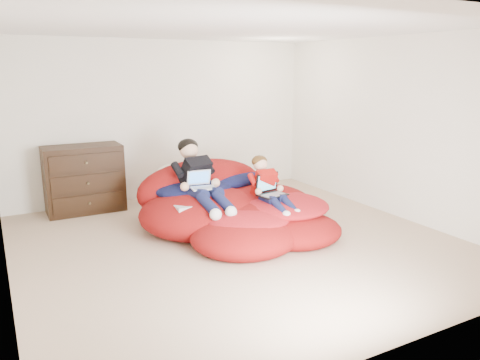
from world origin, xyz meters
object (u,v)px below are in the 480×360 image
object	(u,v)px
older_boy	(198,176)
laptop_white	(201,183)
younger_boy	(268,185)
beanbag_pile	(233,208)
dresser	(84,179)
laptop_black	(270,189)

from	to	relation	value
older_boy	laptop_white	size ratio (longest dim) A/B	3.76
younger_boy	laptop_white	size ratio (longest dim) A/B	2.76
beanbag_pile	dresser	bearing A→B (deg)	133.44
dresser	older_boy	distance (m)	1.92
dresser	older_boy	size ratio (longest dim) A/B	0.87
dresser	laptop_white	xyz separation A→B (m)	(1.16, -1.61, 0.15)
dresser	beanbag_pile	xyz separation A→B (m)	(1.58, -1.67, -0.23)
laptop_white	younger_boy	bearing A→B (deg)	-26.84
beanbag_pile	older_boy	size ratio (longest dim) A/B	1.97
beanbag_pile	older_boy	bearing A→B (deg)	159.90
older_boy	laptop_black	world-z (taller)	older_boy
dresser	younger_boy	world-z (taller)	dresser
older_boy	laptop_white	bearing A→B (deg)	-90.00
dresser	laptop_black	size ratio (longest dim) A/B	2.74
beanbag_pile	laptop_black	xyz separation A→B (m)	(0.34, -0.37, 0.31)
dresser	older_boy	xyz separation A→B (m)	(1.16, -1.51, 0.23)
older_boy	laptop_black	bearing A→B (deg)	-34.47
laptop_white	laptop_black	distance (m)	0.88
younger_boy	older_boy	bearing A→B (deg)	147.70
laptop_white	laptop_black	world-z (taller)	laptop_white
laptop_white	dresser	bearing A→B (deg)	125.73
dresser	laptop_white	distance (m)	1.99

